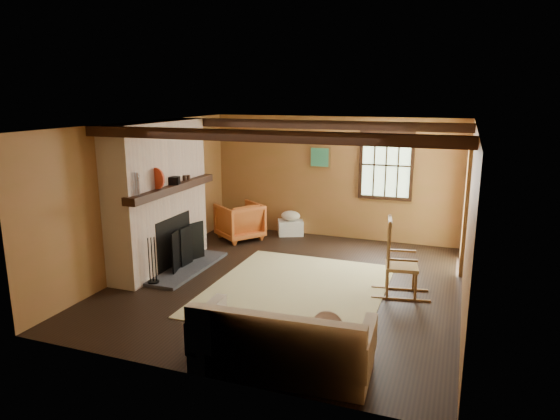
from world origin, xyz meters
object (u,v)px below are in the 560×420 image
at_px(sofa, 282,347).
at_px(laundry_basket, 291,228).
at_px(armchair, 240,221).
at_px(rocking_chair, 399,263).
at_px(fireplace, 160,202).

height_order(sofa, laundry_basket, sofa).
bearing_deg(armchair, sofa, 66.32).
relative_size(rocking_chair, laundry_basket, 2.26).
bearing_deg(laundry_basket, sofa, -71.88).
bearing_deg(sofa, armchair, 116.64).
bearing_deg(rocking_chair, fireplace, 82.27).
xyz_separation_m(fireplace, sofa, (2.98, -2.35, -0.84)).
bearing_deg(sofa, laundry_basket, 104.87).
distance_m(fireplace, rocking_chair, 3.90).
height_order(fireplace, laundry_basket, fireplace).
height_order(fireplace, rocking_chair, fireplace).
xyz_separation_m(rocking_chair, sofa, (-0.87, -2.47, -0.21)).
xyz_separation_m(sofa, armchair, (-2.45, 4.27, 0.09)).
relative_size(fireplace, armchair, 3.01).
bearing_deg(laundry_basket, rocking_chair, -44.51).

